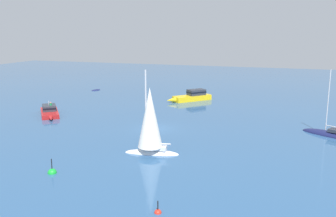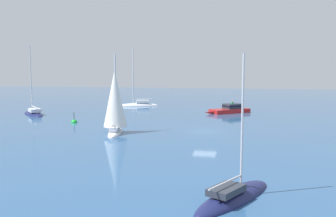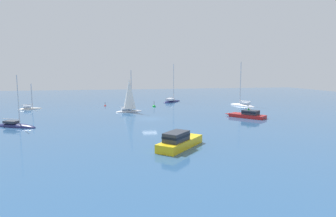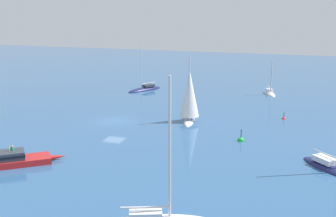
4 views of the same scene
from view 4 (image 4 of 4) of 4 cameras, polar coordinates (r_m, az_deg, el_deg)
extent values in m
plane|color=#2D5684|center=(59.09, -6.80, -1.59)|extent=(164.71, 164.71, 0.00)
ellipsoid|color=silver|center=(77.42, 12.61, 1.77)|extent=(4.98, 2.84, 0.85)
cube|color=silver|center=(77.85, 12.53, 2.30)|extent=(1.67, 1.35, 0.37)
cylinder|color=silver|center=(76.43, 12.81, 3.89)|extent=(0.20, 0.20, 5.14)
cylinder|color=silver|center=(77.79, 12.54, 2.61)|extent=(2.10, 0.87, 0.16)
cube|color=#B21E1E|center=(45.77, -18.41, -6.31)|extent=(5.69, 6.33, 0.60)
cone|color=#B21E1E|center=(46.01, -13.61, -5.88)|extent=(1.44, 1.60, 0.60)
cube|color=#2D333D|center=(45.54, -19.19, -5.55)|extent=(3.11, 3.24, 0.79)
cube|color=black|center=(45.53, -19.19, -5.50)|extent=(3.16, 3.30, 0.24)
cylinder|color=silver|center=(45.32, -19.26, -4.70)|extent=(0.08, 0.08, 0.62)
cylinder|color=#19994C|center=(45.74, -18.86, -5.27)|extent=(0.32, 0.32, 1.03)
sphere|color=tan|center=(45.55, -18.92, -4.51)|extent=(0.24, 0.24, 0.24)
ellipsoid|color=white|center=(58.76, 2.67, -1.59)|extent=(5.65, 2.20, 0.84)
cube|color=silver|center=(59.24, 2.74, -0.85)|extent=(1.78, 1.17, 0.41)
cylinder|color=silver|center=(57.23, 2.67, 2.55)|extent=(0.17, 0.17, 8.02)
cylinder|color=silver|center=(59.16, 2.74, -0.41)|extent=(2.47, 0.55, 0.14)
cone|color=white|center=(57.76, 2.70, 1.94)|extent=(2.86, 2.86, 6.02)
cylinder|color=blue|center=(58.87, 2.80, -0.64)|extent=(0.32, 0.32, 0.99)
sphere|color=#979658|center=(58.73, 2.80, -0.06)|extent=(0.24, 0.24, 0.24)
ellipsoid|color=#191E4C|center=(78.94, -2.94, 2.30)|extent=(7.02, 4.92, 1.09)
cube|color=#2D333D|center=(79.35, -2.48, 2.89)|extent=(2.44, 2.08, 0.35)
cylinder|color=silver|center=(77.79, -3.38, 5.23)|extent=(0.12, 0.12, 7.20)
cylinder|color=silver|center=(79.29, -2.47, 3.20)|extent=(2.83, 1.62, 0.10)
ellipsoid|color=#191E4C|center=(44.91, 19.87, -7.22)|extent=(6.77, 6.57, 0.93)
cube|color=silver|center=(45.25, 19.15, -6.04)|extent=(2.61, 2.58, 0.50)
cylinder|color=silver|center=(45.12, 19.16, -5.42)|extent=(2.48, 2.36, 0.13)
cube|color=silver|center=(32.58, -2.81, -12.98)|extent=(1.91, 2.55, 0.43)
cylinder|color=silver|center=(30.80, 0.22, -4.99)|extent=(0.19, 0.19, 9.94)
cylinder|color=silver|center=(32.37, -2.89, -12.24)|extent=(1.34, 3.26, 0.15)
sphere|color=red|center=(61.71, 14.27, -1.27)|extent=(0.51, 0.51, 0.51)
cylinder|color=black|center=(61.57, 14.30, -0.76)|extent=(0.08, 0.08, 0.62)
sphere|color=green|center=(51.30, 9.10, -4.00)|extent=(0.80, 0.80, 0.80)
cylinder|color=black|center=(51.06, 9.13, -3.09)|extent=(0.08, 0.08, 0.90)
camera|label=1|loc=(70.66, 33.88, 8.83)|focal=40.41mm
camera|label=2|loc=(96.40, 1.05, 8.57)|focal=39.74mm
camera|label=3|loc=(94.68, -34.07, 7.00)|focal=31.30mm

